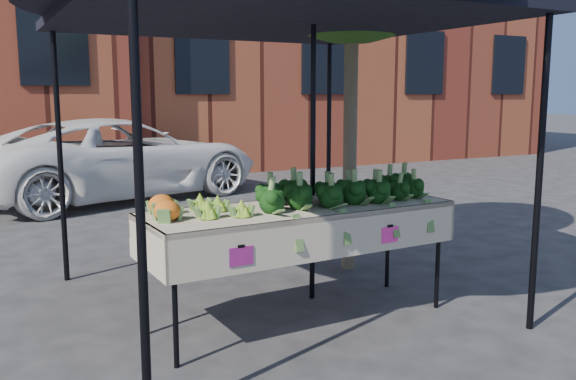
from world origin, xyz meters
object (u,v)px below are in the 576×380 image
(table, at_px, (300,264))
(vehicle, at_px, (115,52))
(canopy, at_px, (271,140))
(street_tree, at_px, (351,73))

(table, bearing_deg, vehicle, 89.39)
(table, bearing_deg, canopy, 90.43)
(street_tree, bearing_deg, table, -137.63)
(table, relative_size, canopy, 0.77)
(table, xyz_separation_m, street_tree, (1.13, 1.03, 1.50))
(table, height_order, vehicle, vehicle)
(street_tree, bearing_deg, vehicle, 101.10)
(table, xyz_separation_m, canopy, (-0.00, 0.49, 0.92))
(table, height_order, street_tree, street_tree)
(table, xyz_separation_m, vehicle, (0.07, 6.41, 1.98))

